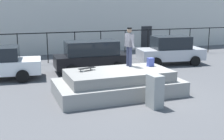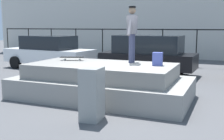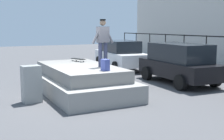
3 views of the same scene
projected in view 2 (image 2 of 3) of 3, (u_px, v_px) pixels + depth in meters
ground_plane at (128, 103)px, 8.07m from camera, size 60.00×60.00×0.00m
concrete_ledge at (102, 82)px, 8.66m from camera, size 5.28×2.72×1.05m
skateboarder at (132, 30)px, 8.69m from camera, size 0.27×0.90×1.72m
skateboard at (72, 57)px, 9.39m from camera, size 0.79×0.42×0.12m
backpack at (158, 59)px, 8.17m from camera, size 0.30×0.23×0.38m
car_white_sedan_near at (49, 52)px, 14.63m from camera, size 4.92×2.43×1.69m
car_black_hatchback_mid at (148, 54)px, 12.72m from camera, size 4.26×2.12×1.77m
utility_box at (92, 94)px, 6.59m from camera, size 0.48×0.63×1.24m
fence_row at (179, 41)px, 15.54m from camera, size 24.06×0.06×2.03m
warehouse_building at (196, 11)px, 21.82m from camera, size 31.92×7.90×6.62m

